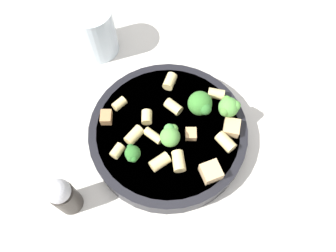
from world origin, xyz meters
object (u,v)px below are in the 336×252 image
Objects in this scene: broccoli_floret_2 at (170,136)px; rigatoni_4 at (216,94)px; rigatoni_8 at (134,135)px; rigatoni_9 at (170,81)px; rigatoni_7 at (226,142)px; pepper_shaker at (64,196)px; rigatoni_3 at (154,137)px; rigatoni_1 at (117,151)px; rigatoni_2 at (179,161)px; drinking_glass at (95,34)px; chicken_chunk_0 at (211,172)px; rigatoni_5 at (147,117)px; chicken_chunk_1 at (106,117)px; rigatoni_6 at (173,107)px; broccoli_floret_0 at (229,107)px; broccoli_floret_3 at (132,154)px; pasta_bowl at (168,133)px; rigatoni_10 at (119,104)px; rigatoni_0 at (160,162)px; chicken_chunk_3 at (232,127)px; chicken_chunk_2 at (191,134)px; broccoli_floret_1 at (201,104)px.

broccoli_floret_2 is 0.11m from rigatoni_4.
rigatoni_8 and rigatoni_9 have the same top height.
broccoli_floret_2 is 1.32× the size of rigatoni_8.
pepper_shaker reaches higher than rigatoni_7.
broccoli_floret_2 is at bearing 135.35° from rigatoni_3.
rigatoni_1 is 0.80× the size of rigatoni_4.
rigatoni_8 is (0.03, -0.07, -0.00)m from rigatoni_2.
rigatoni_2 is 0.32× the size of drinking_glass.
chicken_chunk_0 is at bearing 29.39° from rigatoni_7.
rigatoni_5 is 0.06m from chicken_chunk_1.
broccoli_floret_0 is at bearing 140.40° from rigatoni_6.
drinking_glass reaches higher than broccoli_floret_3.
rigatoni_10 reaches higher than pasta_bowl.
pepper_shaker is (0.17, 0.24, 0.00)m from drinking_glass.
rigatoni_3 is 1.09× the size of rigatoni_6.
broccoli_floret_2 is 0.08m from chicken_chunk_0.
broccoli_floret_0 is at bearing 114.35° from rigatoni_9.
rigatoni_5 is at bearing -152.79° from rigatoni_8.
rigatoni_0 is (0.13, 0.01, -0.02)m from broccoli_floret_0.
rigatoni_4 reaches higher than chicken_chunk_3.
broccoli_floret_2 reaches higher than rigatoni_10.
drinking_glass is (0.10, -0.22, -0.00)m from rigatoni_4.
broccoli_floret_2 reaches higher than chicken_chunk_0.
chicken_chunk_0 is (-0.08, 0.08, -0.01)m from broccoli_floret_3.
pasta_bowl is at bearing -168.88° from broccoli_floret_3.
rigatoni_10 is at bearing -57.70° from chicken_chunk_2.
rigatoni_0 is 0.07m from chicken_chunk_0.
rigatoni_0 is 0.11m from chicken_chunk_1.
rigatoni_4 is at bearing -154.21° from chicken_chunk_2.
rigatoni_3 is at bearing -176.57° from pepper_shaker.
rigatoni_0 is 0.98× the size of rigatoni_3.
rigatoni_5 is 1.13× the size of chicken_chunk_2.
rigatoni_6 is 0.93× the size of rigatoni_8.
pepper_shaker is at bearing -23.24° from chicken_chunk_0.
pasta_bowl is 9.14× the size of chicken_chunk_0.
pepper_shaker is at bearing -0.83° from broccoli_floret_3.
rigatoni_2 is 0.08m from rigatoni_8.
broccoli_floret_0 is at bearing -140.30° from chicken_chunk_0.
chicken_chunk_0 is (-0.04, 0.09, 0.00)m from rigatoni_3.
rigatoni_4 is at bearing 129.29° from rigatoni_9.
rigatoni_5 is 0.17m from pepper_shaker.
broccoli_floret_1 is 0.09m from rigatoni_3.
broccoli_floret_2 reaches higher than rigatoni_1.
broccoli_floret_2 is 1.47× the size of rigatoni_4.
rigatoni_6 is at bearing -54.79° from chicken_chunk_3.
chicken_chunk_2 is 0.06m from chicken_chunk_3.
rigatoni_8 is at bearing -64.73° from rigatoni_2.
rigatoni_6 is at bearing -136.37° from pasta_bowl.
rigatoni_7 is (-0.07, 0.05, -0.01)m from broccoli_floret_2.
rigatoni_2 is at bearing 100.88° from rigatoni_10.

